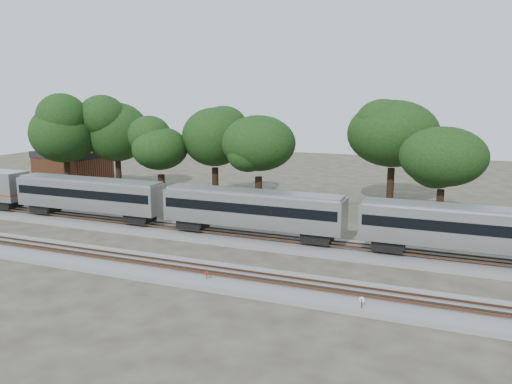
# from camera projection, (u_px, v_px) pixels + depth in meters

# --- Properties ---
(ground) EXTENTS (160.00, 160.00, 0.00)m
(ground) POSITION_uv_depth(u_px,v_px,m) (227.00, 261.00, 40.70)
(ground) COLOR #383328
(ground) RESTS_ON ground
(track_far) EXTENTS (160.00, 5.00, 0.73)m
(track_far) POSITION_uv_depth(u_px,v_px,m) (254.00, 239.00, 46.13)
(track_far) COLOR slate
(track_far) RESTS_ON ground
(track_near) EXTENTS (160.00, 5.00, 0.73)m
(track_near) POSITION_uv_depth(u_px,v_px,m) (204.00, 275.00, 37.02)
(track_near) COLOR slate
(track_near) RESTS_ON ground
(train) EXTENTS (89.02, 3.07, 4.52)m
(train) POSITION_uv_depth(u_px,v_px,m) (254.00, 208.00, 45.60)
(train) COLOR #B4B6BB
(train) RESTS_ON ground
(switch_stand_red) EXTENTS (0.32, 0.06, 1.01)m
(switch_stand_red) POSITION_uv_depth(u_px,v_px,m) (207.00, 276.00, 35.45)
(switch_stand_red) COLOR #512D19
(switch_stand_red) RESTS_ON ground
(switch_stand_white) EXTENTS (0.36, 0.09, 1.13)m
(switch_stand_white) POSITION_uv_depth(u_px,v_px,m) (362.00, 303.00, 30.64)
(switch_stand_white) COLOR #512D19
(switch_stand_white) RESTS_ON ground
(switch_lever) EXTENTS (0.50, 0.30, 0.30)m
(switch_lever) POSITION_uv_depth(u_px,v_px,m) (251.00, 294.00, 33.54)
(switch_lever) COLOR #512D19
(switch_lever) RESTS_ON ground
(brick_building) EXTENTS (11.47, 8.91, 5.02)m
(brick_building) POSITION_uv_depth(u_px,v_px,m) (73.00, 167.00, 76.69)
(brick_building) COLOR brown
(brick_building) RESTS_ON ground
(tree_0) EXTENTS (8.54, 8.54, 12.04)m
(tree_0) POSITION_uv_depth(u_px,v_px,m) (65.00, 133.00, 66.55)
(tree_0) COLOR black
(tree_0) RESTS_ON ground
(tree_1) EXTENTS (8.54, 8.54, 12.04)m
(tree_1) POSITION_uv_depth(u_px,v_px,m) (116.00, 132.00, 68.72)
(tree_1) COLOR black
(tree_1) RESTS_ON ground
(tree_2) EXTENTS (7.11, 7.11, 10.02)m
(tree_2) POSITION_uv_depth(u_px,v_px,m) (160.00, 149.00, 60.57)
(tree_2) COLOR black
(tree_2) RESTS_ON ground
(tree_3) EXTENTS (8.42, 8.42, 11.88)m
(tree_3) POSITION_uv_depth(u_px,v_px,m) (215.00, 137.00, 61.52)
(tree_3) COLOR black
(tree_3) RESTS_ON ground
(tree_4) EXTENTS (8.26, 8.26, 11.65)m
(tree_4) POSITION_uv_depth(u_px,v_px,m) (259.00, 143.00, 55.04)
(tree_4) COLOR black
(tree_4) RESTS_ON ground
(tree_5) EXTENTS (9.05, 9.05, 12.76)m
(tree_5) POSITION_uv_depth(u_px,v_px,m) (393.00, 134.00, 58.71)
(tree_5) COLOR black
(tree_5) RESTS_ON ground
(tree_6) EXTENTS (7.40, 7.40, 10.43)m
(tree_6) POSITION_uv_depth(u_px,v_px,m) (443.00, 157.00, 49.91)
(tree_6) COLOR black
(tree_6) RESTS_ON ground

